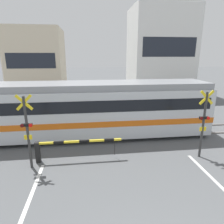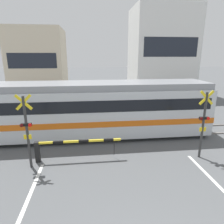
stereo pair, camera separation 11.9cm
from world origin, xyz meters
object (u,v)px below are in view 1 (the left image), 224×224
(crossing_barrier_near, at_px, (62,146))
(crossing_signal_left, at_px, (27,129))
(commuter_train, at_px, (81,108))
(crossing_signal_right, at_px, (204,121))
(crossing_barrier_far, at_px, (141,111))
(pedestrian, at_px, (101,99))

(crossing_barrier_near, bearing_deg, crossing_signal_left, -161.54)
(commuter_train, bearing_deg, crossing_signal_right, -30.50)
(crossing_barrier_far, height_order, crossing_signal_left, crossing_signal_left)
(crossing_barrier_far, xyz_separation_m, crossing_signal_right, (1.30, -6.05, 1.09))
(crossing_barrier_near, distance_m, crossing_signal_left, 1.75)
(crossing_barrier_near, xyz_separation_m, crossing_signal_left, (-1.30, -0.43, 1.09))
(crossing_signal_right, bearing_deg, crossing_barrier_near, 176.26)
(commuter_train, height_order, crossing_signal_right, crossing_signal_right)
(crossing_barrier_near, bearing_deg, crossing_barrier_far, 46.46)
(crossing_signal_right, bearing_deg, crossing_signal_left, 180.00)
(crossing_signal_left, bearing_deg, pedestrian, 68.04)
(commuter_train, bearing_deg, crossing_signal_left, -122.34)
(commuter_train, xyz_separation_m, pedestrian, (1.62, 5.95, -0.72))
(crossing_barrier_far, distance_m, crossing_signal_left, 9.04)
(crossing_signal_left, bearing_deg, crossing_barrier_near, 18.46)
(crossing_barrier_near, relative_size, pedestrian, 2.25)
(crossing_signal_left, bearing_deg, crossing_signal_right, 0.00)
(commuter_train, relative_size, pedestrian, 8.62)
(commuter_train, xyz_separation_m, crossing_barrier_far, (4.48, 2.64, -1.02))
(pedestrian, bearing_deg, crossing_signal_right, -66.03)
(crossing_barrier_near, height_order, crossing_signal_left, crossing_signal_left)
(crossing_signal_right, relative_size, pedestrian, 1.86)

